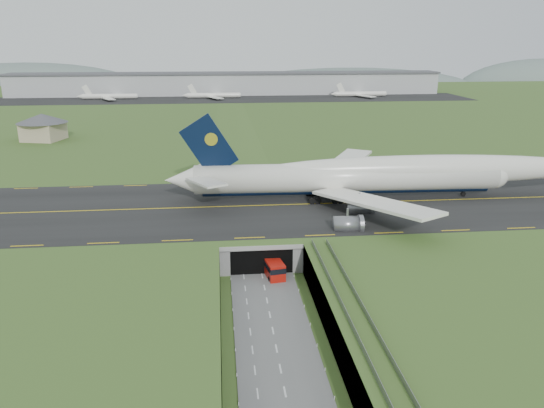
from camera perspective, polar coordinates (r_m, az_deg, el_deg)
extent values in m
plane|color=#3C5622|center=(95.67, -0.71, -9.61)|extent=(900.00, 900.00, 0.00)
cube|color=gray|center=(94.36, -0.71, -7.99)|extent=(800.00, 800.00, 6.00)
cube|color=slate|center=(89.02, -0.27, -11.73)|extent=(12.00, 75.00, 0.20)
cube|color=black|center=(123.97, -2.07, -0.21)|extent=(800.00, 44.00, 0.18)
cube|color=gray|center=(110.91, -1.59, -2.65)|extent=(16.00, 22.00, 1.00)
cube|color=gray|center=(111.54, -5.18, -3.97)|extent=(2.00, 22.00, 6.00)
cube|color=gray|center=(112.47, 1.98, -3.73)|extent=(2.00, 22.00, 6.00)
cube|color=black|center=(107.34, -1.38, -5.06)|extent=(12.00, 12.00, 5.00)
cube|color=#A8A8A3|center=(100.58, -1.12, -4.73)|extent=(17.00, 0.50, 0.80)
cube|color=#A8A8A3|center=(78.52, 8.70, -11.43)|extent=(3.00, 53.00, 0.50)
cube|color=gray|center=(77.85, 7.71, -11.02)|extent=(0.06, 53.00, 1.00)
cube|color=gray|center=(78.51, 9.73, -10.86)|extent=(0.06, 53.00, 1.00)
cylinder|color=#A8A8A3|center=(72.28, 10.50, -17.07)|extent=(0.90, 0.90, 5.60)
cylinder|color=#A8A8A3|center=(82.09, 8.17, -12.44)|extent=(0.90, 0.90, 5.60)
cylinder|color=#A8A8A3|center=(92.41, 6.40, -8.81)|extent=(0.90, 0.90, 5.60)
cylinder|color=white|center=(129.15, 8.08, 2.87)|extent=(73.44, 9.22, 6.89)
sphere|color=white|center=(141.33, 22.79, 2.93)|extent=(6.97, 6.97, 6.76)
cone|color=white|center=(127.06, -9.81, 2.55)|extent=(7.75, 6.79, 6.55)
ellipsoid|color=white|center=(134.28, 16.42, 3.57)|extent=(85.57, 9.06, 7.24)
ellipsoid|color=black|center=(140.66, 22.44, 3.27)|extent=(4.92, 3.17, 2.41)
cylinder|color=black|center=(129.84, 8.04, 1.72)|extent=(69.65, 5.11, 2.90)
cube|color=white|center=(146.23, 7.53, 4.14)|extent=(23.43, 31.41, 2.90)
cube|color=white|center=(134.01, -6.76, 4.16)|extent=(10.10, 12.70, 1.10)
cube|color=white|center=(113.79, 10.88, 0.20)|extent=(21.89, 32.02, 2.90)
cube|color=white|center=(118.34, -7.10, 2.40)|extent=(9.58, 12.78, 1.10)
cube|color=black|center=(124.75, -6.78, 6.22)|extent=(13.72, 1.08, 15.24)
cylinder|color=yellow|center=(124.43, -6.55, 6.96)|extent=(3.04, 0.85, 3.02)
cylinder|color=slate|center=(140.11, 7.47, 2.16)|extent=(5.71, 3.73, 3.55)
cylinder|color=slate|center=(150.02, 4.73, 3.26)|extent=(5.71, 3.73, 3.55)
cylinder|color=slate|center=(120.92, 9.34, -0.36)|extent=(5.71, 3.73, 3.55)
cylinder|color=slate|center=(109.36, 8.06, -2.20)|extent=(5.71, 3.73, 3.55)
cylinder|color=black|center=(139.38, 19.87, 1.02)|extent=(1.20, 0.58, 1.18)
cube|color=black|center=(129.46, 5.90, 0.86)|extent=(6.70, 7.74, 1.51)
cube|color=#B2150B|center=(101.90, 0.08, -6.76)|extent=(4.21, 8.25, 3.15)
cube|color=black|center=(101.64, 0.08, -6.44)|extent=(4.29, 8.37, 1.05)
cube|color=black|center=(102.44, 0.08, -7.43)|extent=(3.92, 7.70, 0.52)
cylinder|color=black|center=(99.77, -0.28, -8.06)|extent=(0.52, 0.99, 0.94)
cylinder|color=black|center=(104.38, -1.03, -6.88)|extent=(0.52, 0.99, 0.94)
cylinder|color=black|center=(100.45, 1.24, -7.89)|extent=(0.52, 0.99, 0.94)
cylinder|color=black|center=(105.03, 0.42, -6.72)|extent=(0.52, 0.99, 0.94)
cube|color=tan|center=(224.51, -23.37, 7.17)|extent=(15.76, 15.76, 6.88)
cone|color=#4C4C51|center=(223.80, -23.53, 8.47)|extent=(23.12, 23.12, 3.44)
cube|color=#B2B2B2|center=(386.27, -4.78, 12.74)|extent=(300.00, 22.00, 15.00)
cube|color=#4C4C51|center=(385.77, -4.80, 13.86)|extent=(302.00, 24.00, 1.20)
cube|color=black|center=(357.06, -4.64, 11.20)|extent=(320.00, 50.00, 0.08)
cylinder|color=white|center=(368.55, -17.10, 11.02)|extent=(34.00, 3.20, 3.20)
cylinder|color=white|center=(361.76, -6.31, 11.56)|extent=(34.00, 3.20, 3.20)
cylinder|color=white|center=(374.61, 9.50, 11.62)|extent=(34.00, 3.20, 3.20)
ellipsoid|color=slate|center=(545.24, -24.66, 10.72)|extent=(220.00, 77.00, 56.00)
ellipsoid|color=slate|center=(532.68, 8.27, 11.95)|extent=(260.00, 91.00, 44.00)
ellipsoid|color=slate|center=(612.15, 27.11, 10.95)|extent=(180.00, 63.00, 60.00)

